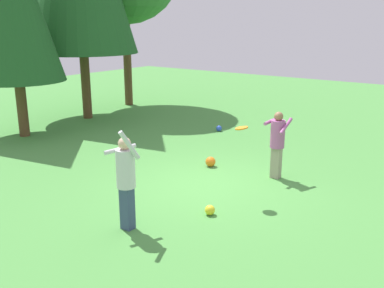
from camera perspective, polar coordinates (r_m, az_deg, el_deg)
name	(u,v)px	position (r m, az deg, el deg)	size (l,w,h in m)	color
ground_plane	(207,185)	(10.20, 2.02, -5.34)	(40.00, 40.00, 0.00)	#4C9342
person_thrower	(126,175)	(7.84, -8.66, -4.05)	(0.63, 0.62, 1.92)	#38476B
person_catcher	(277,139)	(10.55, 11.12, 0.60)	(0.57, 0.49, 1.63)	gray
frisbee	(241,128)	(9.01, 6.50, 2.09)	(0.35, 0.35, 0.08)	orange
ball_blue	(219,128)	(15.10, 3.54, 2.06)	(0.20, 0.20, 0.20)	blue
ball_orange	(211,162)	(11.41, 2.44, -2.33)	(0.26, 0.26, 0.26)	orange
ball_yellow	(210,210)	(8.65, 2.36, -8.64)	(0.20, 0.20, 0.20)	yellow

